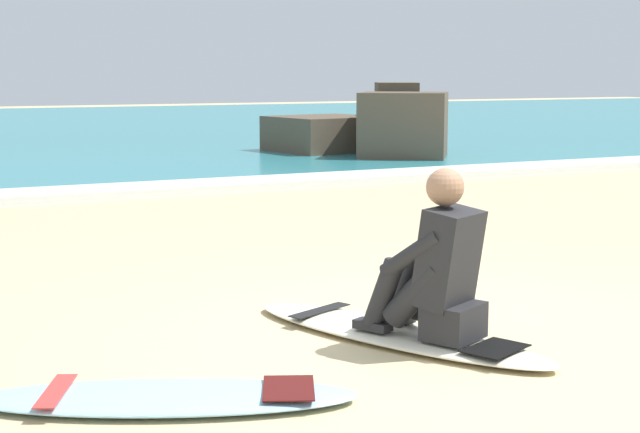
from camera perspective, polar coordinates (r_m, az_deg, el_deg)
name	(u,v)px	position (r m, az deg, el deg)	size (l,w,h in m)	color
ground_plane	(434,338)	(5.66, 6.79, -7.20)	(80.00, 80.00, 0.00)	#CCB584
breaking_foam	(118,191)	(12.25, -11.98, 1.49)	(80.00, 0.90, 0.11)	white
surfboard_main	(395,333)	(5.61, 4.52, -6.94)	(1.28, 2.12, 0.08)	#EFE5C6
surfer_seated	(436,272)	(5.36, 6.91, -3.32)	(0.60, 0.77, 0.95)	#232326
surfboard_spare_near	(166,397)	(4.59, -9.19, -10.59)	(1.86, 1.22, 0.08)	#9ED1E5
rock_outcrop_distant	(374,130)	(17.27, 3.23, 5.18)	(3.15, 3.61, 1.34)	brown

